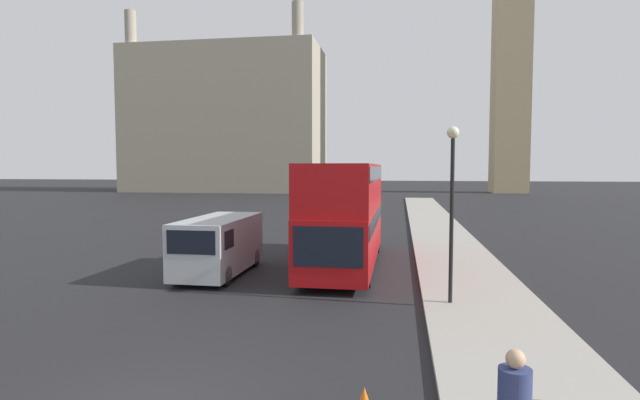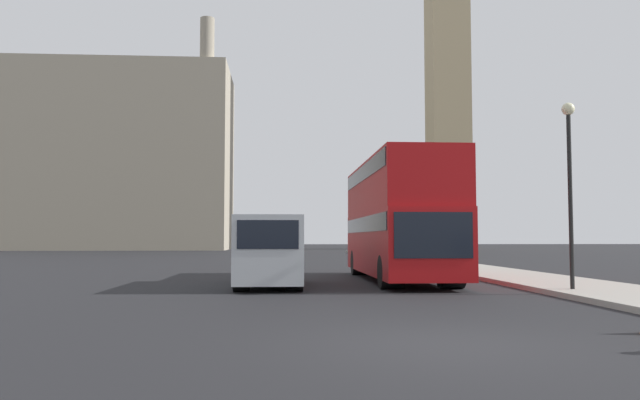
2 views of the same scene
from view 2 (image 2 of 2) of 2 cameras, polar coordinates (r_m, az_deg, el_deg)
ground_plane at (r=9.69m, az=10.89°, el=-12.77°), size 300.00×300.00×0.00m
clock_tower at (r=96.84m, az=11.51°, el=15.94°), size 5.90×6.07×65.85m
building_block_distant at (r=90.38m, az=-18.86°, el=3.55°), size 33.27×15.41×30.08m
red_double_decker_bus at (r=23.24m, az=7.16°, el=-1.41°), size 2.64×10.56×4.34m
white_van at (r=20.21m, az=-4.66°, el=-4.52°), size 2.08×5.29×2.24m
street_lamp at (r=19.02m, az=21.85°, el=3.04°), size 0.36×0.36×5.27m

